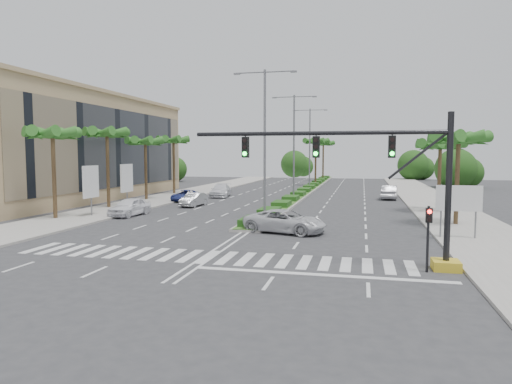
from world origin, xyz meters
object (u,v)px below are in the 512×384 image
car_parked_a (130,207)px  car_parked_b (194,200)px  car_parked_c (185,196)px  car_right (389,192)px  car_parked_d (221,191)px  car_crossing (285,221)px

car_parked_a → car_parked_b: bearing=75.8°
car_parked_b → car_parked_c: bearing=126.2°
car_right → car_parked_a: bearing=47.4°
car_parked_b → car_parked_d: size_ratio=0.78×
car_right → car_parked_d: bearing=10.1°
car_parked_b → car_right: size_ratio=0.84×
car_parked_b → car_crossing: bearing=-44.1°
car_parked_c → car_parked_b: bearing=-58.9°
car_parked_c → car_crossing: (14.45, -17.87, 0.14)m
car_parked_c → car_parked_d: (2.28, 6.13, 0.14)m
car_right → car_parked_b: bearing=37.2°
car_parked_c → car_parked_a: bearing=-90.4°
car_parked_c → car_right: size_ratio=0.93×
car_parked_a → car_parked_c: bearing=94.8°
car_parked_b → car_parked_d: car_parked_d is taller
car_parked_a → car_parked_b: 8.54m
car_parked_a → car_parked_d: size_ratio=0.86×
car_crossing → car_parked_a: bearing=83.8°
car_parked_b → car_parked_d: bearing=97.3°
car_parked_d → car_parked_a: bearing=-104.9°
car_right → car_crossing: bearing=77.7°
car_parked_a → car_parked_c: 12.60m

